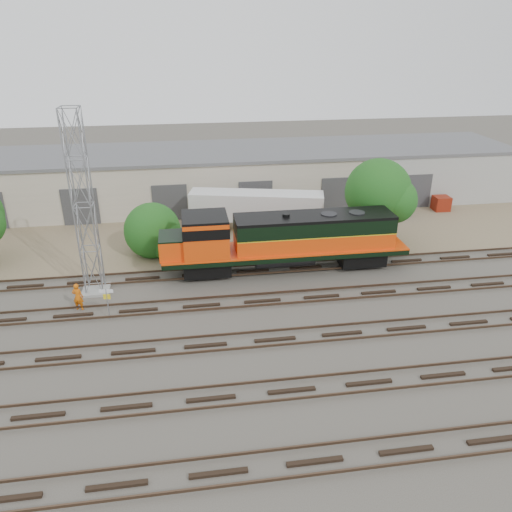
{
  "coord_description": "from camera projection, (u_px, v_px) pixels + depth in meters",
  "views": [
    {
      "loc": [
        -4.68,
        -26.68,
        16.44
      ],
      "look_at": [
        -0.06,
        4.0,
        2.2
      ],
      "focal_mm": 35.0,
      "sensor_mm": 36.0,
      "label": 1
    }
  ],
  "objects": [
    {
      "name": "dumpster_blue",
      "position": [
        398.0,
        208.0,
        47.54
      ],
      "size": [
        1.82,
        1.74,
        1.5
      ],
      "primitive_type": "cube",
      "rotation": [
        0.0,
        0.0,
        -0.16
      ],
      "color": "navy",
      "rests_on": "ground"
    },
    {
      "name": "locomotive",
      "position": [
        281.0,
        239.0,
        36.12
      ],
      "size": [
        17.95,
        3.15,
        4.31
      ],
      "color": "black",
      "rests_on": "tracks"
    },
    {
      "name": "warehouse",
      "position": [
        229.0,
        176.0,
        51.02
      ],
      "size": [
        58.4,
        10.4,
        5.3
      ],
      "color": "beige",
      "rests_on": "ground"
    },
    {
      "name": "signal_tower",
      "position": [
        84.0,
        209.0,
        31.65
      ],
      "size": [
        1.81,
        1.81,
        12.24
      ],
      "rotation": [
        0.0,
        0.0,
        -0.03
      ],
      "color": "gray",
      "rests_on": "ground"
    },
    {
      "name": "tree_east",
      "position": [
        382.0,
        194.0,
        39.84
      ],
      "size": [
        5.55,
        5.28,
        7.13
      ],
      "color": "#382619",
      "rests_on": "ground"
    },
    {
      "name": "tracks",
      "position": [
        275.0,
        339.0,
        28.74
      ],
      "size": [
        80.0,
        20.4,
        0.28
      ],
      "color": "black",
      "rests_on": "ground"
    },
    {
      "name": "sign_post",
      "position": [
        107.0,
        298.0,
        30.28
      ],
      "size": [
        0.86,
        0.16,
        2.11
      ],
      "color": "gray",
      "rests_on": "ground"
    },
    {
      "name": "ground",
      "position": [
        266.0,
        314.0,
        31.47
      ],
      "size": [
        140.0,
        140.0,
        0.0
      ],
      "primitive_type": "plane",
      "color": "#47423A",
      "rests_on": "ground"
    },
    {
      "name": "tree_mid",
      "position": [
        155.0,
        233.0,
        39.0
      ],
      "size": [
        4.64,
        4.42,
        4.42
      ],
      "color": "#382619",
      "rests_on": "ground"
    },
    {
      "name": "dirt_strip",
      "position": [
        238.0,
        228.0,
        44.95
      ],
      "size": [
        80.0,
        16.0,
        0.02
      ],
      "primitive_type": "cube",
      "color": "#726047",
      "rests_on": "ground"
    },
    {
      "name": "semi_trailer",
      "position": [
        260.0,
        207.0,
        43.34
      ],
      "size": [
        11.72,
        4.91,
        3.54
      ],
      "rotation": [
        0.0,
        0.0,
        -0.23
      ],
      "color": "silver",
      "rests_on": "ground"
    },
    {
      "name": "dumpster_red",
      "position": [
        441.0,
        203.0,
        49.03
      ],
      "size": [
        1.53,
        1.43,
        1.4
      ],
      "primitive_type": "cube",
      "rotation": [
        0.0,
        0.0,
        -0.02
      ],
      "color": "maroon",
      "rests_on": "ground"
    },
    {
      "name": "worker",
      "position": [
        78.0,
        297.0,
        31.56
      ],
      "size": [
        0.76,
        0.57,
        1.86
      ],
      "primitive_type": "imported",
      "rotation": [
        0.0,
        0.0,
        2.94
      ],
      "color": "#D65E0B",
      "rests_on": "ground"
    }
  ]
}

